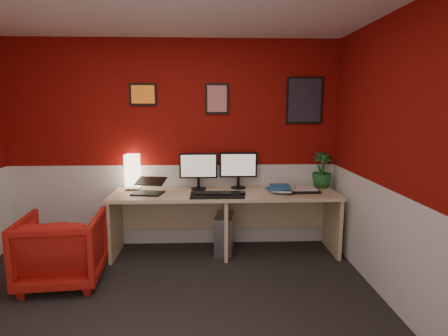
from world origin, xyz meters
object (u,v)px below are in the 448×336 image
at_px(laptop, 147,185).
at_px(potted_plant, 322,170).
at_px(desk, 225,223).
at_px(monitor_right, 238,165).
at_px(monitor_left, 198,165).
at_px(armchair, 62,249).
at_px(zen_tray, 303,190).
at_px(shoji_lamp, 133,173).
at_px(pc_tower, 224,233).

xyz_separation_m(laptop, potted_plant, (2.07, 0.27, 0.11)).
bearing_deg(desk, monitor_right, 52.99).
bearing_deg(monitor_left, armchair, -146.78).
bearing_deg(armchair, monitor_left, -152.23).
xyz_separation_m(laptop, zen_tray, (1.79, 0.04, -0.09)).
bearing_deg(desk, shoji_lamp, 168.85).
distance_m(shoji_lamp, potted_plant, 2.29).
height_order(laptop, monitor_right, monitor_right).
xyz_separation_m(shoji_lamp, monitor_right, (1.26, 0.01, 0.09)).
distance_m(laptop, monitor_left, 0.64).
xyz_separation_m(zen_tray, armchair, (-2.53, -0.68, -0.40)).
bearing_deg(shoji_lamp, zen_tray, -6.04).
relative_size(zen_tray, pc_tower, 0.78).
height_order(desk, potted_plant, potted_plant).
height_order(shoji_lamp, armchair, shoji_lamp).
bearing_deg(laptop, armchair, -126.77).
bearing_deg(monitor_right, pc_tower, -134.87).
bearing_deg(zen_tray, shoji_lamp, 173.96).
relative_size(laptop, pc_tower, 0.73).
relative_size(desk, laptop, 7.88).
bearing_deg(shoji_lamp, desk, -11.15).
relative_size(desk, zen_tray, 7.43).
bearing_deg(monitor_right, armchair, -153.13).
bearing_deg(zen_tray, monitor_left, 171.97).
relative_size(monitor_left, armchair, 0.77).
xyz_separation_m(potted_plant, armchair, (-2.81, -0.91, -0.60)).
distance_m(potted_plant, armchair, 3.01).
relative_size(shoji_lamp, potted_plant, 0.92).
distance_m(desk, laptop, 1.00).
xyz_separation_m(laptop, pc_tower, (0.87, 0.09, -0.61)).
xyz_separation_m(monitor_left, pc_tower, (0.30, -0.13, -0.80)).
xyz_separation_m(monitor_left, potted_plant, (1.50, 0.06, -0.07)).
bearing_deg(laptop, shoji_lamp, 142.15).
distance_m(zen_tray, potted_plant, 0.42).
relative_size(laptop, armchair, 0.44).
height_order(potted_plant, armchair, potted_plant).
relative_size(laptop, potted_plant, 0.76).
distance_m(monitor_left, armchair, 1.70).
height_order(zen_tray, pc_tower, zen_tray).
relative_size(potted_plant, pc_tower, 0.96).
distance_m(desk, monitor_left, 0.75).
bearing_deg(monitor_left, zen_tray, -8.03).
relative_size(monitor_left, monitor_right, 1.00).
xyz_separation_m(desk, monitor_left, (-0.31, 0.18, 0.66)).
bearing_deg(laptop, monitor_left, 32.68).
distance_m(zen_tray, armchair, 2.65).
xyz_separation_m(desk, pc_tower, (-0.01, 0.05, -0.14)).
bearing_deg(pc_tower, monitor_left, 164.72).
distance_m(desk, zen_tray, 0.99).
relative_size(laptop, monitor_left, 0.57).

